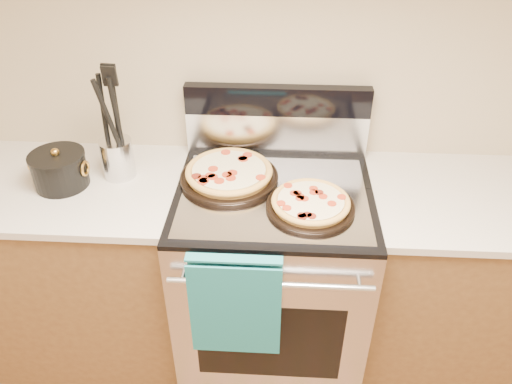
# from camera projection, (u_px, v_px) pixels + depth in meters

# --- Properties ---
(wall_back) EXTENTS (4.00, 0.00, 4.00)m
(wall_back) POSITION_uv_depth(u_px,v_px,m) (279.00, 51.00, 1.95)
(wall_back) COLOR #C3B38D
(wall_back) RESTS_ON ground
(range_body) EXTENTS (0.76, 0.68, 0.90)m
(range_body) POSITION_uv_depth(u_px,v_px,m) (272.00, 280.00, 2.18)
(range_body) COLOR #B7B7BC
(range_body) RESTS_ON ground
(oven_window) EXTENTS (0.56, 0.01, 0.40)m
(oven_window) POSITION_uv_depth(u_px,v_px,m) (269.00, 342.00, 1.91)
(oven_window) COLOR black
(oven_window) RESTS_ON range_body
(cooktop) EXTENTS (0.76, 0.68, 0.02)m
(cooktop) POSITION_uv_depth(u_px,v_px,m) (274.00, 194.00, 1.92)
(cooktop) COLOR black
(cooktop) RESTS_ON range_body
(backsplash_lower) EXTENTS (0.76, 0.06, 0.18)m
(backsplash_lower) POSITION_uv_depth(u_px,v_px,m) (277.00, 133.00, 2.12)
(backsplash_lower) COLOR silver
(backsplash_lower) RESTS_ON cooktop
(backsplash_upper) EXTENTS (0.76, 0.06, 0.12)m
(backsplash_upper) POSITION_uv_depth(u_px,v_px,m) (277.00, 100.00, 2.03)
(backsplash_upper) COLOR black
(backsplash_upper) RESTS_ON backsplash_lower
(oven_handle) EXTENTS (0.70, 0.03, 0.03)m
(oven_handle) POSITION_uv_depth(u_px,v_px,m) (270.00, 285.00, 1.68)
(oven_handle) COLOR silver
(oven_handle) RESTS_ON range_body
(dish_towel) EXTENTS (0.32, 0.05, 0.42)m
(dish_towel) POSITION_uv_depth(u_px,v_px,m) (235.00, 304.00, 1.74)
(dish_towel) COLOR #18767A
(dish_towel) RESTS_ON oven_handle
(foil_sheet) EXTENTS (0.70, 0.55, 0.01)m
(foil_sheet) POSITION_uv_depth(u_px,v_px,m) (274.00, 196.00, 1.89)
(foil_sheet) COLOR gray
(foil_sheet) RESTS_ON cooktop
(cabinet_left) EXTENTS (1.00, 0.62, 0.88)m
(cabinet_left) POSITION_uv_depth(u_px,v_px,m) (78.00, 269.00, 2.26)
(cabinet_left) COLOR brown
(cabinet_left) RESTS_ON ground
(countertop_left) EXTENTS (1.02, 0.64, 0.03)m
(countertop_left) POSITION_uv_depth(u_px,v_px,m) (55.00, 185.00, 2.00)
(countertop_left) COLOR #BEB5AB
(countertop_left) RESTS_ON cabinet_left
(cabinet_right) EXTENTS (1.00, 0.62, 0.88)m
(cabinet_right) POSITION_uv_depth(u_px,v_px,m) (474.00, 285.00, 2.17)
(cabinet_right) COLOR brown
(cabinet_right) RESTS_ON ground
(countertop_right) EXTENTS (1.02, 0.64, 0.03)m
(countertop_right) POSITION_uv_depth(u_px,v_px,m) (503.00, 200.00, 1.91)
(countertop_right) COLOR #BEB5AB
(countertop_right) RESTS_ON cabinet_right
(pepperoni_pizza_back) EXTENTS (0.50, 0.50, 0.05)m
(pepperoni_pizza_back) POSITION_uv_depth(u_px,v_px,m) (229.00, 174.00, 1.96)
(pepperoni_pizza_back) COLOR #BC8739
(pepperoni_pizza_back) RESTS_ON foil_sheet
(pepperoni_pizza_front) EXTENTS (0.33, 0.33, 0.04)m
(pepperoni_pizza_front) POSITION_uv_depth(u_px,v_px,m) (311.00, 204.00, 1.81)
(pepperoni_pizza_front) COLOR #BC8739
(pepperoni_pizza_front) RESTS_ON foil_sheet
(utensil_crock) EXTENTS (0.14, 0.14, 0.16)m
(utensil_crock) POSITION_uv_depth(u_px,v_px,m) (118.00, 158.00, 1.99)
(utensil_crock) COLOR silver
(utensil_crock) RESTS_ON countertop_left
(saucepan) EXTENTS (0.23, 0.23, 0.13)m
(saucepan) POSITION_uv_depth(u_px,v_px,m) (60.00, 171.00, 1.94)
(saucepan) COLOR black
(saucepan) RESTS_ON countertop_left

